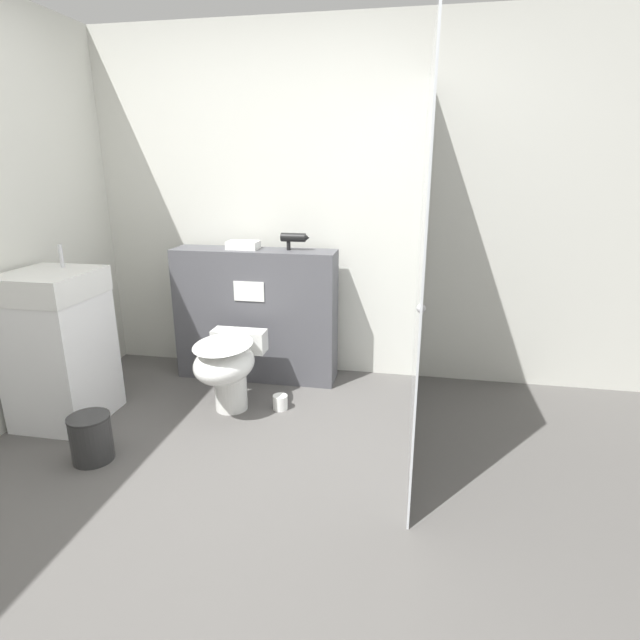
% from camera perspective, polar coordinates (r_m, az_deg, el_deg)
% --- Properties ---
extents(ground_plane, '(12.00, 12.00, 0.00)m').
position_cam_1_polar(ground_plane, '(2.51, -11.62, -21.08)').
color(ground_plane, '#565451').
extents(wall_back, '(8.00, 0.06, 2.50)m').
position_cam_1_polar(wall_back, '(3.74, -2.07, 12.71)').
color(wall_back, silver).
rests_on(wall_back, ground_plane).
extents(partition_panel, '(1.19, 0.28, 0.97)m').
position_cam_1_polar(partition_panel, '(3.72, -7.30, 0.58)').
color(partition_panel, '#4C4C51').
rests_on(partition_panel, ground_plane).
extents(shower_glass, '(0.04, 1.73, 2.11)m').
position_cam_1_polar(shower_glass, '(2.79, 11.45, 6.75)').
color(shower_glass, silver).
rests_on(shower_glass, ground_plane).
extents(toilet, '(0.37, 0.60, 0.49)m').
position_cam_1_polar(toilet, '(3.26, -10.52, -5.00)').
color(toilet, white).
rests_on(toilet, ground_plane).
extents(sink_vanity, '(0.48, 0.52, 1.09)m').
position_cam_1_polar(sink_vanity, '(3.45, -27.64, -2.81)').
color(sink_vanity, white).
rests_on(sink_vanity, ground_plane).
extents(hair_drier, '(0.20, 0.06, 0.12)m').
position_cam_1_polar(hair_drier, '(3.54, -2.96, 9.35)').
color(hair_drier, black).
rests_on(hair_drier, partition_panel).
extents(folded_towel, '(0.22, 0.14, 0.06)m').
position_cam_1_polar(folded_towel, '(3.64, -8.77, 8.46)').
color(folded_towel, white).
rests_on(folded_towel, partition_panel).
extents(spare_toilet_roll, '(0.10, 0.10, 0.10)m').
position_cam_1_polar(spare_toilet_roll, '(3.35, -4.57, -9.35)').
color(spare_toilet_roll, white).
rests_on(spare_toilet_roll, ground_plane).
extents(waste_bin, '(0.22, 0.22, 0.26)m').
position_cam_1_polar(waste_bin, '(3.04, -24.69, -12.16)').
color(waste_bin, '#2D2D2D').
rests_on(waste_bin, ground_plane).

